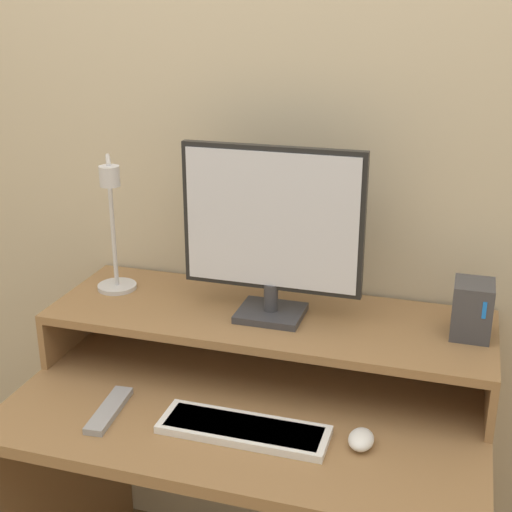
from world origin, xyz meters
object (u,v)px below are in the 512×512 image
Objects in this scene: router_dock at (472,309)px; mouse at (361,439)px; keyboard at (244,429)px; remote_control at (109,410)px; monitor at (272,229)px; desk_lamp at (113,230)px.

router_dock is 0.42m from mouse.
remote_control is (-0.33, -0.02, -0.00)m from keyboard.
monitor is 5.78× the size of mouse.
keyboard is (0.45, -0.30, -0.33)m from desk_lamp.
router_dock reaches higher than keyboard.
mouse is at bearing -124.16° from router_dock.
mouse is (-0.20, -0.30, -0.20)m from router_dock.
monitor reaches higher than desk_lamp.
router_dock reaches higher than remote_control.
monitor reaches higher than remote_control.
monitor reaches higher than mouse.
monitor is 1.19× the size of desk_lamp.
desk_lamp reaches higher than router_dock.
keyboard is 0.26m from mouse.
monitor is 2.34× the size of remote_control.
router_dock is at bearing 4.14° from monitor.
desk_lamp is 1.97× the size of remote_control.
desk_lamp reaches higher than mouse.
keyboard is 1.98× the size of remote_control.
remote_control is (-0.79, -0.34, -0.21)m from router_dock.
monitor is 0.58m from remote_control.
monitor is 3.32× the size of router_dock.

